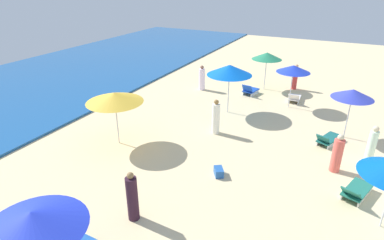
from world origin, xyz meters
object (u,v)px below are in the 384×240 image
object	(u,v)px
umbrella_5	(293,69)
beachgoer_5	(337,154)
lounge_chair_6_0	(328,139)
beachgoer_2	(216,118)
lounge_chair_9_0	(250,90)
cooler_box_0	(219,172)
beachgoer_6	(202,79)
umbrella_4	(115,97)
umbrella_9	(267,56)
umbrella_8	(32,220)
beachgoer_4	(295,77)
umbrella_6	(353,94)
beachgoer_1	(132,198)
lounge_chair_7_1	(356,191)
beachgoer_3	(372,146)
umbrella_2	(230,70)
lounge_chair_5_0	(294,98)

from	to	relation	value
umbrella_5	beachgoer_5	xyz separation A→B (m)	(-5.92, -2.90, -1.54)
lounge_chair_6_0	beachgoer_2	xyz separation A→B (m)	(-1.24, 4.95, 0.56)
lounge_chair_9_0	cooler_box_0	distance (m)	9.41
umbrella_5	beachgoer_6	bearing A→B (deg)	84.35
umbrella_4	umbrella_9	size ratio (longest dim) A/B	1.00
lounge_chair_6_0	lounge_chair_9_0	world-z (taller)	lounge_chair_9_0
umbrella_4	umbrella_8	xyz separation A→B (m)	(-6.67, -3.13, -0.13)
beachgoer_2	beachgoer_4	world-z (taller)	beachgoer_2
umbrella_6	beachgoer_4	world-z (taller)	umbrella_6
umbrella_6	lounge_chair_9_0	distance (m)	7.06
beachgoer_1	beachgoer_2	world-z (taller)	beachgoer_2
umbrella_8	cooler_box_0	size ratio (longest dim) A/B	4.80
umbrella_8	umbrella_9	xyz separation A→B (m)	(17.05, -0.77, 0.15)
umbrella_9	beachgoer_2	world-z (taller)	umbrella_9
cooler_box_0	lounge_chair_7_1	bearing A→B (deg)	67.43
umbrella_5	beachgoer_6	distance (m)	6.00
beachgoer_1	cooler_box_0	bearing A→B (deg)	-82.68
beachgoer_3	beachgoer_5	xyz separation A→B (m)	(-1.26, 1.17, -0.05)
umbrella_2	beachgoer_6	world-z (taller)	umbrella_2
umbrella_2	lounge_chair_5_0	distance (m)	4.96
umbrella_6	beachgoer_1	bearing A→B (deg)	148.10
beachgoer_2	cooler_box_0	distance (m)	3.65
lounge_chair_5_0	umbrella_4	bearing A→B (deg)	52.37
umbrella_5	lounge_chair_7_1	size ratio (longest dim) A/B	1.48
umbrella_2	beachgoer_5	bearing A→B (deg)	-122.18
umbrella_4	beachgoer_1	distance (m)	5.35
lounge_chair_5_0	beachgoer_3	world-z (taller)	beachgoer_3
lounge_chair_6_0	umbrella_8	xyz separation A→B (m)	(-10.79, 5.34, 1.84)
umbrella_8	umbrella_2	bearing A→B (deg)	-0.00
umbrella_6	umbrella_9	xyz separation A→B (m)	(5.22, 5.19, 0.07)
lounge_chair_9_0	beachgoer_1	size ratio (longest dim) A/B	0.77
umbrella_4	beachgoer_5	world-z (taller)	umbrella_4
umbrella_8	lounge_chair_6_0	bearing A→B (deg)	-26.35
beachgoer_1	beachgoer_2	xyz separation A→B (m)	(6.64, 0.02, 0.00)
lounge_chair_7_1	beachgoer_1	xyz separation A→B (m)	(-4.24, 6.16, 0.53)
umbrella_4	lounge_chair_9_0	distance (m)	9.70
lounge_chair_6_0	lounge_chair_7_1	bearing A→B (deg)	129.35
lounge_chair_6_0	beachgoer_4	size ratio (longest dim) A/B	0.96
umbrella_4	lounge_chair_7_1	xyz separation A→B (m)	(0.48, -9.70, -1.95)
beachgoer_2	beachgoer_6	world-z (taller)	beachgoer_2
umbrella_4	umbrella_8	bearing A→B (deg)	-154.88
umbrella_2	cooler_box_0	bearing A→B (deg)	-162.39
lounge_chair_5_0	beachgoer_2	xyz separation A→B (m)	(-5.98, 2.62, 0.55)
umbrella_5	beachgoer_2	xyz separation A→B (m)	(-4.95, 2.50, -1.47)
umbrella_8	lounge_chair_9_0	bearing A→B (deg)	-0.97
beachgoer_4	lounge_chair_9_0	bearing A→B (deg)	-66.33
lounge_chair_9_0	lounge_chair_7_1	bearing A→B (deg)	138.31
umbrella_5	cooler_box_0	bearing A→B (deg)	173.05
beachgoer_2	beachgoer_1	bearing A→B (deg)	-152.20
lounge_chair_9_0	lounge_chair_6_0	bearing A→B (deg)	148.28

